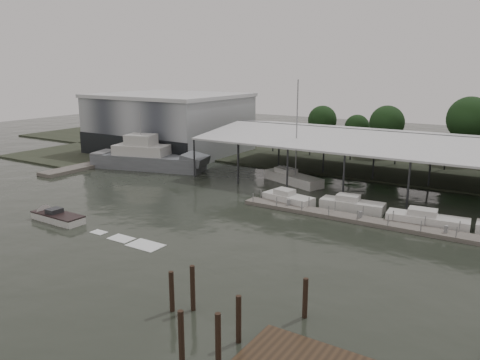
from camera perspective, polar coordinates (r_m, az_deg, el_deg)
The scene contains 14 objects.
ground at distance 46.57m, azimuth -6.34°, elevation -5.41°, with size 200.00×200.00×0.00m, color #242921.
land_strip_far at distance 82.46m, azimuth 12.21°, elevation 2.83°, with size 140.00×30.00×0.30m.
land_strip_west at distance 94.54m, azimuth -13.98°, elevation 4.09°, with size 20.00×40.00×0.30m.
storage_warehouse at distance 85.55m, azimuth -8.59°, elevation 6.89°, with size 24.50×20.50×10.50m.
covered_boat_shed at distance 63.73m, azimuth 22.44°, elevation 4.49°, with size 58.24×24.00×6.96m.
trawler_dock at distance 76.69m, azimuth -17.40°, elevation 1.82°, with size 3.00×18.00×0.50m.
floating_dock at distance 48.35m, azimuth 15.54°, elevation -4.87°, with size 28.00×2.00×1.40m.
grey_trawler at distance 72.38m, azimuth -11.06°, elevation 2.60°, with size 18.63×9.08×8.84m.
white_sailboat at distance 62.84m, azimuth 6.38°, elevation 0.24°, with size 9.37×5.71×13.78m.
speedboat_underway at distance 51.00m, azimuth -21.70°, elevation -4.16°, with size 17.75×2.50×2.00m.
moored_cruiser_0 at distance 53.23m, azimuth 5.85°, elevation -2.27°, with size 6.25×3.24×1.70m.
moored_cruiser_1 at distance 52.09m, azimuth 13.45°, elevation -2.93°, with size 6.89×2.58×1.70m.
moored_cruiser_2 at distance 49.26m, azimuth 21.80°, elevation -4.52°, with size 7.76×2.83×1.70m.
mooring_pilings at distance 28.04m, azimuth -2.81°, elevation -16.27°, with size 7.77×8.05×3.81m.
Camera 1 is at (27.78, -34.17, 15.15)m, focal length 35.00 mm.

